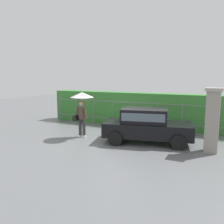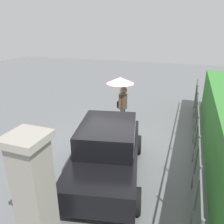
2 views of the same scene
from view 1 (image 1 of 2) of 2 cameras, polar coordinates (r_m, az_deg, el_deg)
ground_plane at (r=10.56m, az=0.35°, el=-6.85°), size 40.00×40.00×0.00m
car at (r=10.18m, az=8.40°, el=-2.87°), size 3.97×2.49×1.48m
pedestrian at (r=10.82m, az=-7.40°, el=2.18°), size 1.04×1.04×2.11m
gate_pillar at (r=9.43m, az=23.28°, el=-1.74°), size 0.60×0.60×2.42m
fence_section at (r=12.73m, az=5.46°, el=-0.37°), size 10.12×0.05×1.50m
hedge_row at (r=13.46m, az=6.67°, el=0.64°), size 11.07×0.90×1.90m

